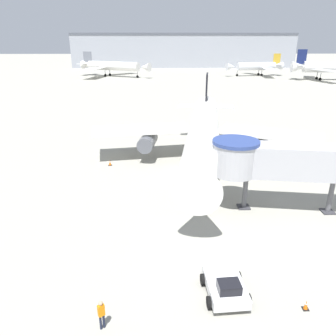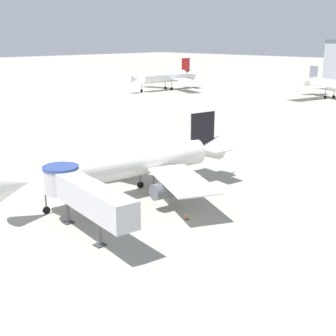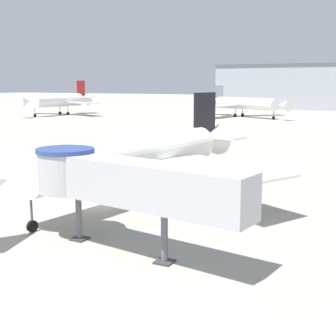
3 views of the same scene
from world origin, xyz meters
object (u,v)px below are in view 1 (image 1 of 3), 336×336
(jet_bridge, at_px, (293,161))
(background_jet_gray_tail, at_px, (111,66))
(traffic_cone_port_wing, at_px, (110,163))
(traffic_cone_apron_front, at_px, (306,305))
(main_airplane, at_px, (204,131))
(ground_crew_marshaller, at_px, (101,313))
(pushback_tug_white, at_px, (225,286))
(background_jet_navy_tail, at_px, (325,67))
(background_jet_gold_tail, at_px, (257,66))
(traffic_cone_starboard_wing, at_px, (294,164))

(jet_bridge, height_order, background_jet_gray_tail, background_jet_gray_tail)
(traffic_cone_port_wing, relative_size, traffic_cone_apron_front, 1.18)
(main_airplane, xyz_separation_m, traffic_cone_port_wing, (-11.65, -0.37, -3.87))
(background_jet_gray_tail, bearing_deg, main_airplane, -138.05)
(traffic_cone_apron_front, distance_m, ground_crew_marshaller, 11.59)
(traffic_cone_port_wing, distance_m, background_jet_gray_tail, 112.60)
(pushback_tug_white, relative_size, traffic_cone_apron_front, 6.17)
(background_jet_navy_tail, bearing_deg, background_jet_gold_tail, 56.60)
(background_jet_navy_tail, bearing_deg, traffic_cone_apron_front, 159.38)
(main_airplane, bearing_deg, traffic_cone_starboard_wing, 1.38)
(traffic_cone_apron_front, xyz_separation_m, ground_crew_marshaller, (-11.52, -1.01, 0.77))
(traffic_cone_apron_front, bearing_deg, background_jet_gold_tail, 75.33)
(traffic_cone_port_wing, bearing_deg, traffic_cone_apron_front, -58.78)
(ground_crew_marshaller, distance_m, background_jet_gold_tail, 145.28)
(ground_crew_marshaller, bearing_deg, background_jet_navy_tail, -155.68)
(pushback_tug_white, height_order, background_jet_gray_tail, background_jet_gray_tail)
(pushback_tug_white, xyz_separation_m, background_jet_gold_tail, (40.17, 135.11, 3.48))
(pushback_tug_white, bearing_deg, background_jet_gray_tail, 96.56)
(pushback_tug_white, relative_size, ground_crew_marshaller, 2.04)
(ground_crew_marshaller, bearing_deg, traffic_cone_apron_front, 149.26)
(main_airplane, relative_size, background_jet_gray_tail, 0.99)
(pushback_tug_white, xyz_separation_m, ground_crew_marshaller, (-7.05, -2.24, 0.34))
(main_airplane, relative_size, background_jet_gold_tail, 1.25)
(traffic_cone_port_wing, distance_m, background_jet_navy_tail, 119.30)
(traffic_cone_port_wing, height_order, traffic_cone_apron_front, traffic_cone_port_wing)
(pushback_tug_white, height_order, traffic_cone_port_wing, pushback_tug_white)
(traffic_cone_port_wing, distance_m, traffic_cone_apron_front, 28.02)
(main_airplane, distance_m, background_jet_gold_tail, 118.47)
(jet_bridge, relative_size, traffic_cone_apron_front, 27.28)
(jet_bridge, distance_m, traffic_cone_port_wing, 21.91)
(ground_crew_marshaller, bearing_deg, traffic_cone_starboard_wing, -165.46)
(traffic_cone_port_wing, bearing_deg, background_jet_navy_tail, 52.82)
(main_airplane, height_order, ground_crew_marshaller, main_airplane)
(background_jet_gold_tail, bearing_deg, traffic_cone_starboard_wing, -23.92)
(jet_bridge, xyz_separation_m, background_jet_gray_tail, (-32.06, 123.67, -0.28))
(main_airplane, xyz_separation_m, ground_crew_marshaller, (-8.64, -25.35, -3.16))
(background_jet_gray_tail, relative_size, background_jet_gold_tail, 1.26)
(pushback_tug_white, bearing_deg, background_jet_navy_tail, 58.50)
(traffic_cone_starboard_wing, xyz_separation_m, background_jet_gray_tail, (-37.16, 112.70, 4.12))
(traffic_cone_apron_front, relative_size, ground_crew_marshaller, 0.33)
(ground_crew_marshaller, xyz_separation_m, background_jet_gray_tail, (-17.33, 136.58, 3.46))
(jet_bridge, bearing_deg, traffic_cone_apron_front, -96.67)
(background_jet_navy_tail, relative_size, background_jet_gold_tail, 1.17)
(jet_bridge, bearing_deg, background_jet_gray_tail, 112.96)
(jet_bridge, bearing_deg, main_airplane, 124.53)
(pushback_tug_white, bearing_deg, traffic_cone_apron_front, -19.18)
(traffic_cone_port_wing, xyz_separation_m, ground_crew_marshaller, (3.01, -24.97, 0.71))
(traffic_cone_starboard_wing, relative_size, background_jet_gold_tail, 0.03)
(traffic_cone_apron_front, relative_size, background_jet_gold_tail, 0.02)
(traffic_cone_apron_front, bearing_deg, traffic_cone_port_wing, 121.22)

